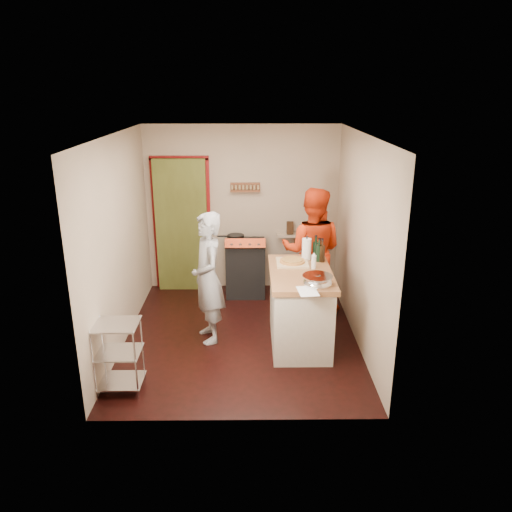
# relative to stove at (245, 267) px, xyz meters

# --- Properties ---
(floor) EXTENTS (3.50, 3.50, 0.00)m
(floor) POSITION_rel_stove_xyz_m (-0.05, -1.42, -0.45)
(floor) COLOR black
(floor) RESTS_ON ground
(back_wall) EXTENTS (3.00, 0.44, 2.60)m
(back_wall) POSITION_rel_stove_xyz_m (-0.69, 0.36, 0.68)
(back_wall) COLOR tan
(back_wall) RESTS_ON ground
(left_wall) EXTENTS (0.04, 3.50, 2.60)m
(left_wall) POSITION_rel_stove_xyz_m (-1.55, -1.42, 0.85)
(left_wall) COLOR tan
(left_wall) RESTS_ON ground
(right_wall) EXTENTS (0.04, 3.50, 2.60)m
(right_wall) POSITION_rel_stove_xyz_m (1.45, -1.42, 0.85)
(right_wall) COLOR tan
(right_wall) RESTS_ON ground
(ceiling) EXTENTS (3.00, 3.50, 0.02)m
(ceiling) POSITION_rel_stove_xyz_m (-0.05, -1.42, 2.16)
(ceiling) COLOR white
(ceiling) RESTS_ON back_wall
(stove) EXTENTS (0.60, 0.63, 1.00)m
(stove) POSITION_rel_stove_xyz_m (0.00, 0.00, 0.00)
(stove) COLOR black
(stove) RESTS_ON ground
(wire_shelving) EXTENTS (0.48, 0.40, 0.80)m
(wire_shelving) POSITION_rel_stove_xyz_m (-1.33, -2.62, -0.01)
(wire_shelving) COLOR silver
(wire_shelving) RESTS_ON ground
(island) EXTENTS (0.76, 1.44, 1.28)m
(island) POSITION_rel_stove_xyz_m (0.70, -1.59, 0.06)
(island) COLOR beige
(island) RESTS_ON ground
(person_stripe) EXTENTS (0.58, 0.71, 1.69)m
(person_stripe) POSITION_rel_stove_xyz_m (-0.46, -1.48, 0.40)
(person_stripe) COLOR #A7A8AC
(person_stripe) RESTS_ON ground
(person_red) EXTENTS (1.02, 0.88, 1.82)m
(person_red) POSITION_rel_stove_xyz_m (0.95, -0.61, 0.46)
(person_red) COLOR red
(person_red) RESTS_ON ground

